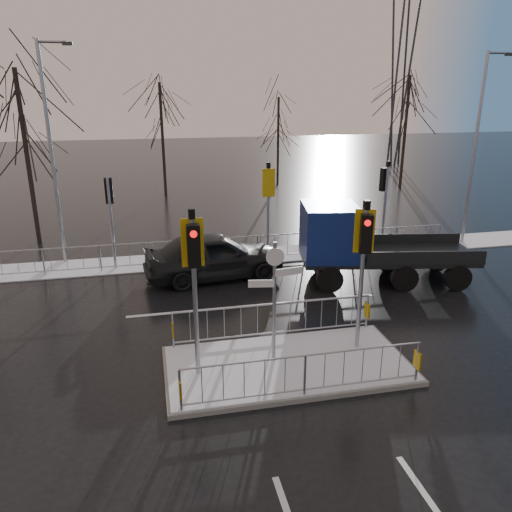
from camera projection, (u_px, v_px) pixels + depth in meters
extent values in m
plane|color=black|center=(287.00, 368.00, 12.37)|extent=(120.00, 120.00, 0.00)
cube|color=silver|center=(230.00, 257.00, 20.32)|extent=(30.00, 2.00, 0.04)
cube|color=silver|center=(255.00, 305.00, 15.88)|extent=(8.00, 0.15, 0.01)
cube|color=#62635E|center=(287.00, 365.00, 12.35)|extent=(6.00, 3.00, 0.12)
cube|color=silver|center=(287.00, 363.00, 12.32)|extent=(5.85, 2.85, 0.03)
cube|color=gold|center=(180.00, 389.00, 10.33)|extent=(0.05, 0.28, 0.42)
cube|color=gold|center=(418.00, 360.00, 11.42)|extent=(0.05, 0.28, 0.42)
cube|color=gold|center=(173.00, 329.00, 12.89)|extent=(0.05, 0.28, 0.42)
cube|color=gold|center=(367.00, 310.00, 13.97)|extent=(0.05, 0.28, 0.42)
cylinder|color=#969BA4|center=(195.00, 301.00, 11.28)|extent=(0.11, 0.11, 3.80)
cube|color=black|center=(194.00, 246.00, 10.68)|extent=(0.28, 0.22, 0.95)
cylinder|color=red|center=(194.00, 234.00, 10.48)|extent=(0.16, 0.04, 0.16)
cube|color=#C7A10B|center=(192.00, 243.00, 10.91)|extent=(0.50, 0.03, 1.10)
cube|color=black|center=(192.00, 214.00, 10.63)|extent=(0.14, 0.14, 0.22)
cylinder|color=#969BA4|center=(361.00, 282.00, 12.51)|extent=(0.11, 0.11, 3.70)
cube|color=black|center=(366.00, 234.00, 11.92)|extent=(0.33, 0.28, 0.95)
cylinder|color=red|center=(368.00, 223.00, 11.72)|extent=(0.16, 0.08, 0.16)
cube|color=#C7A10B|center=(364.00, 231.00, 12.16)|extent=(0.49, 0.16, 1.10)
cube|color=black|center=(367.00, 205.00, 11.87)|extent=(0.14, 0.14, 0.22)
cylinder|color=#969BA4|center=(274.00, 304.00, 11.95)|extent=(0.09, 0.09, 3.10)
cube|color=silver|center=(289.00, 272.00, 11.77)|extent=(0.70, 0.14, 0.18)
cube|color=silver|center=(261.00, 284.00, 11.71)|extent=(0.62, 0.15, 0.18)
cylinder|color=silver|center=(275.00, 257.00, 11.54)|extent=(0.44, 0.03, 0.44)
cylinder|color=#969BA4|center=(112.00, 223.00, 18.57)|extent=(0.11, 0.11, 3.50)
cube|color=black|center=(109.00, 191.00, 18.35)|extent=(0.28, 0.22, 0.95)
cylinder|color=red|center=(108.00, 182.00, 18.35)|extent=(0.16, 0.04, 0.16)
cylinder|color=#969BA4|center=(268.00, 214.00, 19.76)|extent=(0.11, 0.11, 3.60)
cube|color=black|center=(267.00, 182.00, 19.52)|extent=(0.28, 0.22, 0.95)
cylinder|color=red|center=(267.00, 174.00, 19.53)|extent=(0.16, 0.04, 0.16)
cube|color=#C7A10B|center=(269.00, 183.00, 19.29)|extent=(0.50, 0.03, 1.10)
cube|color=black|center=(268.00, 165.00, 19.14)|extent=(0.14, 0.14, 0.22)
cylinder|color=#969BA4|center=(384.00, 209.00, 20.78)|extent=(0.11, 0.11, 3.50)
cube|color=black|center=(384.00, 180.00, 20.55)|extent=(0.33, 0.28, 0.95)
cylinder|color=red|center=(383.00, 172.00, 20.54)|extent=(0.16, 0.08, 0.16)
cube|color=black|center=(388.00, 164.00, 20.18)|extent=(0.14, 0.14, 0.22)
imported|color=black|center=(214.00, 256.00, 17.95)|extent=(5.16, 2.54, 1.69)
cylinder|color=black|center=(329.00, 279.00, 16.81)|extent=(0.95, 0.43, 0.91)
cylinder|color=black|center=(321.00, 261.00, 18.62)|extent=(0.95, 0.43, 0.91)
cylinder|color=black|center=(404.00, 278.00, 16.89)|extent=(0.95, 0.43, 0.91)
cylinder|color=black|center=(388.00, 260.00, 18.70)|extent=(0.95, 0.43, 0.91)
cylinder|color=black|center=(458.00, 278.00, 16.95)|extent=(0.95, 0.43, 0.91)
cylinder|color=black|center=(436.00, 259.00, 18.76)|extent=(0.95, 0.43, 0.91)
cube|color=black|center=(387.00, 257.00, 17.64)|extent=(6.30, 3.14, 0.15)
cube|color=navy|center=(329.00, 231.00, 17.26)|extent=(2.19, 2.48, 1.83)
cube|color=black|center=(355.00, 220.00, 17.17)|extent=(0.36, 1.80, 1.00)
cube|color=#2D3033|center=(312.00, 259.00, 17.57)|extent=(0.48, 2.09, 0.32)
cube|color=black|center=(415.00, 253.00, 17.64)|extent=(4.34, 2.87, 0.11)
cube|color=black|center=(362.00, 234.00, 17.34)|extent=(0.46, 2.17, 1.37)
cylinder|color=black|center=(28.00, 160.00, 21.15)|extent=(0.20, 0.20, 7.36)
cylinder|color=black|center=(163.00, 140.00, 31.22)|extent=(0.19, 0.19, 6.90)
cylinder|color=black|center=(278.00, 142.00, 34.82)|extent=(0.16, 0.16, 5.98)
cylinder|color=black|center=(405.00, 133.00, 33.43)|extent=(0.20, 0.20, 7.36)
cylinder|color=#969BA4|center=(474.00, 152.00, 21.06)|extent=(0.14, 0.14, 8.00)
cylinder|color=#969BA4|center=(499.00, 53.00, 19.91)|extent=(1.00, 0.10, 0.10)
cube|color=#2D3033|center=(510.00, 54.00, 20.03)|extent=(0.35, 0.18, 0.12)
cylinder|color=#969BA4|center=(52.00, 158.00, 18.54)|extent=(0.14, 0.14, 8.20)
cylinder|color=#969BA4|center=(52.00, 42.00, 17.35)|extent=(1.00, 0.10, 0.10)
cube|color=#2D3033|center=(67.00, 44.00, 17.47)|extent=(0.35, 0.18, 0.12)
cylinder|color=#2D3033|center=(406.00, 44.00, 41.22)|extent=(1.18, 1.18, 19.97)
cylinder|color=#2D3033|center=(393.00, 44.00, 40.97)|extent=(1.18, 1.18, 19.97)
cylinder|color=#2D3033|center=(414.00, 43.00, 40.11)|extent=(1.18, 1.18, 19.97)
cylinder|color=#2D3033|center=(400.00, 42.00, 39.86)|extent=(1.18, 1.18, 19.97)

